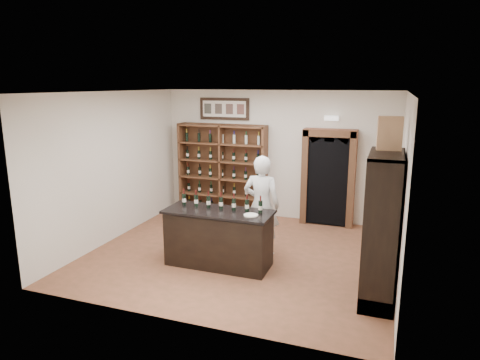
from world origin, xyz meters
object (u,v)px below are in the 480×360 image
at_px(side_cabinet, 382,251).
at_px(shopkeeper, 262,206).
at_px(counter_bottle_0, 184,199).
at_px(tasting_counter, 219,238).
at_px(wine_crate, 390,133).
at_px(wine_shelf, 223,169).

relative_size(side_cabinet, shopkeeper, 1.17).
relative_size(counter_bottle_0, side_cabinet, 0.14).
distance_m(tasting_counter, counter_bottle_0, 0.95).
bearing_deg(wine_crate, wine_shelf, 137.25).
height_order(counter_bottle_0, wine_crate, wine_crate).
relative_size(tasting_counter, wine_crate, 3.85).
xyz_separation_m(shopkeeper, wine_crate, (2.15, -0.79, 1.50)).
height_order(tasting_counter, side_cabinet, side_cabinet).
relative_size(shopkeeper, wine_crate, 3.84).
bearing_deg(counter_bottle_0, side_cabinet, -7.02).
height_order(wine_shelf, shopkeeper, wine_shelf).
distance_m(shopkeeper, wine_crate, 2.74).
xyz_separation_m(wine_shelf, shopkeeper, (1.65, -2.18, -0.16)).
height_order(wine_shelf, side_cabinet, same).
relative_size(tasting_counter, side_cabinet, 0.85).
bearing_deg(wine_shelf, wine_crate, -38.02).
bearing_deg(shopkeeper, wine_shelf, -54.01).
relative_size(counter_bottle_0, shopkeeper, 0.16).
distance_m(tasting_counter, wine_crate, 3.33).
height_order(counter_bottle_0, side_cabinet, side_cabinet).
bearing_deg(wine_shelf, tasting_counter, -69.44).
bearing_deg(counter_bottle_0, wine_crate, -2.67).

